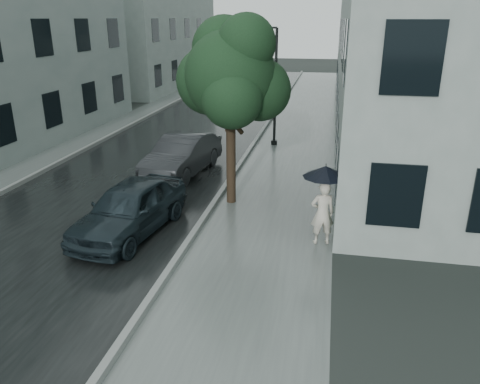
% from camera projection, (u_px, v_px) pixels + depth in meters
% --- Properties ---
extents(ground, '(120.00, 120.00, 0.00)m').
position_uv_depth(ground, '(240.00, 276.00, 10.36)').
color(ground, black).
rests_on(ground, ground).
extents(sidewalk, '(3.50, 60.00, 0.01)m').
position_uv_depth(sidewalk, '(296.00, 143.00, 21.35)').
color(sidewalk, slate).
rests_on(sidewalk, ground).
extents(kerb_near, '(0.15, 60.00, 0.15)m').
position_uv_depth(kerb_near, '(256.00, 140.00, 21.65)').
color(kerb_near, slate).
rests_on(kerb_near, ground).
extents(asphalt_road, '(6.85, 60.00, 0.00)m').
position_uv_depth(asphalt_road, '(184.00, 138.00, 22.31)').
color(asphalt_road, black).
rests_on(asphalt_road, ground).
extents(kerb_far, '(0.15, 60.00, 0.15)m').
position_uv_depth(kerb_far, '(116.00, 133.00, 22.91)').
color(kerb_far, slate).
rests_on(kerb_far, ground).
extents(sidewalk_far, '(1.70, 60.00, 0.01)m').
position_uv_depth(sidewalk_far, '(98.00, 134.00, 23.10)').
color(sidewalk_far, '#4C5451').
rests_on(sidewalk_far, ground).
extents(building_near, '(7.02, 36.00, 9.00)m').
position_uv_depth(building_near, '(405.00, 35.00, 25.73)').
color(building_near, '#8D9A94').
rests_on(building_near, ground).
extents(building_far_b, '(7.02, 18.00, 8.00)m').
position_uv_depth(building_far_b, '(147.00, 35.00, 39.03)').
color(building_far_b, '#8D9A94').
rests_on(building_far_b, ground).
extents(pedestrian, '(0.67, 0.53, 1.63)m').
position_uv_depth(pedestrian, '(322.00, 213.00, 11.60)').
color(pedestrian, beige).
rests_on(pedestrian, sidewalk).
extents(umbrella, '(1.45, 1.45, 1.17)m').
position_uv_depth(umbrella, '(326.00, 171.00, 11.19)').
color(umbrella, black).
rests_on(umbrella, ground).
extents(street_tree, '(3.42, 3.10, 5.53)m').
position_uv_depth(street_tree, '(231.00, 74.00, 13.31)').
color(street_tree, '#332619').
rests_on(street_tree, ground).
extents(lamp_post, '(0.84, 0.41, 5.11)m').
position_uv_depth(lamp_post, '(272.00, 78.00, 20.17)').
color(lamp_post, black).
rests_on(lamp_post, ground).
extents(car_near, '(2.22, 4.27, 1.39)m').
position_uv_depth(car_near, '(130.00, 208.00, 12.23)').
color(car_near, black).
rests_on(car_near, ground).
extents(car_far, '(2.02, 4.45, 1.42)m').
position_uv_depth(car_far, '(182.00, 155.00, 16.92)').
color(car_far, '#222527').
rests_on(car_far, ground).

